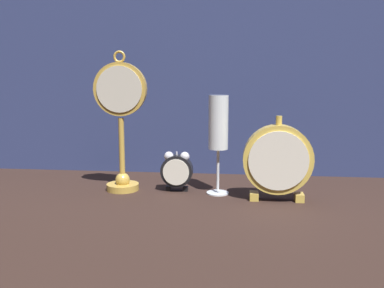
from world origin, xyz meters
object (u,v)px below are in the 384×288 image
pocket_watch_on_stand (121,120)px  champagne_flute (218,129)px  mantel_clock_silver (278,160)px  alarm_clock_twin_bell (177,169)px

pocket_watch_on_stand → champagne_flute: pocket_watch_on_stand is taller
mantel_clock_silver → champagne_flute: size_ratio=0.82×
champagne_flute → pocket_watch_on_stand: bearing=178.2°
pocket_watch_on_stand → champagne_flute: 0.24m
champagne_flute → alarm_clock_twin_bell: bearing=173.2°
pocket_watch_on_stand → alarm_clock_twin_bell: size_ratio=3.46×
alarm_clock_twin_bell → mantel_clock_silver: bearing=-13.4°
mantel_clock_silver → champagne_flute: bearing=161.9°
alarm_clock_twin_bell → champagne_flute: size_ratio=0.42×
alarm_clock_twin_bell → champagne_flute: champagne_flute is taller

